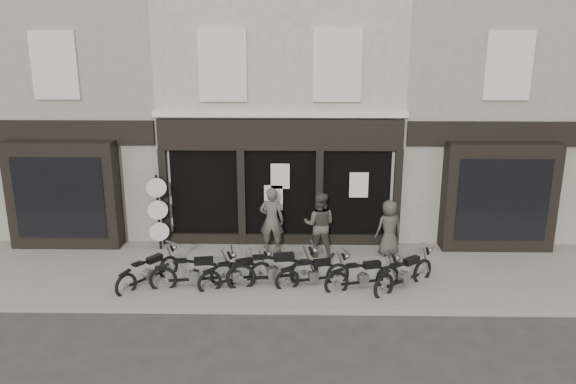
{
  "coord_description": "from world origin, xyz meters",
  "views": [
    {
      "loc": [
        0.51,
        -13.06,
        6.24
      ],
      "look_at": [
        0.25,
        1.6,
        2.11
      ],
      "focal_mm": 35.0,
      "sensor_mm": 36.0,
      "label": 1
    }
  ],
  "objects_px": {
    "motorcycle_0": "(149,273)",
    "motorcycle_1": "(195,275)",
    "motorcycle_5": "(363,278)",
    "man_centre": "(319,224)",
    "man_left": "(272,220)",
    "motorcycle_4": "(314,275)",
    "man_right": "(389,228)",
    "motorcycle_3": "(274,272)",
    "motorcycle_2": "(236,275)",
    "advert_sign_post": "(158,216)",
    "motorcycle_6": "(405,276)"
  },
  "relations": [
    {
      "from": "man_right",
      "to": "motorcycle_5",
      "type": "bearing_deg",
      "value": 45.75
    },
    {
      "from": "motorcycle_5",
      "to": "man_centre",
      "type": "height_order",
      "value": "man_centre"
    },
    {
      "from": "motorcycle_2",
      "to": "motorcycle_3",
      "type": "relative_size",
      "value": 0.78
    },
    {
      "from": "motorcycle_0",
      "to": "motorcycle_1",
      "type": "height_order",
      "value": "motorcycle_1"
    },
    {
      "from": "motorcycle_1",
      "to": "advert_sign_post",
      "type": "distance_m",
      "value": 3.0
    },
    {
      "from": "motorcycle_0",
      "to": "man_right",
      "type": "xyz_separation_m",
      "value": [
        6.39,
        2.06,
        0.55
      ]
    },
    {
      "from": "motorcycle_6",
      "to": "motorcycle_5",
      "type": "bearing_deg",
      "value": 144.82
    },
    {
      "from": "motorcycle_3",
      "to": "motorcycle_4",
      "type": "xyz_separation_m",
      "value": [
        1.01,
        -0.0,
        -0.08
      ]
    },
    {
      "from": "motorcycle_1",
      "to": "man_left",
      "type": "bearing_deg",
      "value": 41.78
    },
    {
      "from": "motorcycle_1",
      "to": "man_centre",
      "type": "relative_size",
      "value": 1.17
    },
    {
      "from": "motorcycle_2",
      "to": "motorcycle_3",
      "type": "xyz_separation_m",
      "value": [
        0.95,
        0.05,
        0.07
      ]
    },
    {
      "from": "motorcycle_1",
      "to": "motorcycle_2",
      "type": "relative_size",
      "value": 1.19
    },
    {
      "from": "motorcycle_6",
      "to": "advert_sign_post",
      "type": "bearing_deg",
      "value": 120.29
    },
    {
      "from": "motorcycle_5",
      "to": "motorcycle_4",
      "type": "bearing_deg",
      "value": 155.66
    },
    {
      "from": "motorcycle_5",
      "to": "man_left",
      "type": "relative_size",
      "value": 1.01
    },
    {
      "from": "motorcycle_3",
      "to": "motorcycle_4",
      "type": "relative_size",
      "value": 1.22
    },
    {
      "from": "motorcycle_5",
      "to": "man_centre",
      "type": "relative_size",
      "value": 1.04
    },
    {
      "from": "motorcycle_4",
      "to": "advert_sign_post",
      "type": "relative_size",
      "value": 0.81
    },
    {
      "from": "motorcycle_0",
      "to": "motorcycle_2",
      "type": "xyz_separation_m",
      "value": [
        2.25,
        -0.07,
        -0.0
      ]
    },
    {
      "from": "man_left",
      "to": "man_right",
      "type": "height_order",
      "value": "man_left"
    },
    {
      "from": "motorcycle_2",
      "to": "motorcycle_4",
      "type": "bearing_deg",
      "value": -24.48
    },
    {
      "from": "motorcycle_1",
      "to": "man_left",
      "type": "xyz_separation_m",
      "value": [
        1.84,
        2.34,
        0.67
      ]
    },
    {
      "from": "motorcycle_4",
      "to": "man_left",
      "type": "relative_size",
      "value": 0.99
    },
    {
      "from": "motorcycle_0",
      "to": "motorcycle_3",
      "type": "xyz_separation_m",
      "value": [
        3.19,
        -0.02,
        0.07
      ]
    },
    {
      "from": "motorcycle_2",
      "to": "man_right",
      "type": "distance_m",
      "value": 4.69
    },
    {
      "from": "motorcycle_1",
      "to": "motorcycle_2",
      "type": "xyz_separation_m",
      "value": [
        1.04,
        0.09,
        -0.04
      ]
    },
    {
      "from": "motorcycle_1",
      "to": "motorcycle_3",
      "type": "bearing_deg",
      "value": -6.11
    },
    {
      "from": "motorcycle_2",
      "to": "man_left",
      "type": "distance_m",
      "value": 2.49
    },
    {
      "from": "man_centre",
      "to": "advert_sign_post",
      "type": "distance_m",
      "value": 4.69
    },
    {
      "from": "motorcycle_2",
      "to": "motorcycle_3",
      "type": "bearing_deg",
      "value": -22.92
    },
    {
      "from": "motorcycle_2",
      "to": "motorcycle_4",
      "type": "xyz_separation_m",
      "value": [
        1.95,
        0.05,
        -0.0
      ]
    },
    {
      "from": "motorcycle_5",
      "to": "man_right",
      "type": "distance_m",
      "value": 2.5
    },
    {
      "from": "man_centre",
      "to": "motorcycle_5",
      "type": "bearing_deg",
      "value": 125.17
    },
    {
      "from": "motorcycle_2",
      "to": "man_left",
      "type": "xyz_separation_m",
      "value": [
        0.8,
        2.25,
        0.71
      ]
    },
    {
      "from": "motorcycle_4",
      "to": "advert_sign_post",
      "type": "xyz_separation_m",
      "value": [
        -4.47,
        2.38,
        0.78
      ]
    },
    {
      "from": "motorcycle_0",
      "to": "motorcycle_1",
      "type": "xyz_separation_m",
      "value": [
        1.2,
        -0.16,
        0.04
      ]
    },
    {
      "from": "motorcycle_3",
      "to": "man_centre",
      "type": "relative_size",
      "value": 1.25
    },
    {
      "from": "man_centre",
      "to": "man_left",
      "type": "bearing_deg",
      "value": -1.1
    },
    {
      "from": "motorcycle_4",
      "to": "man_right",
      "type": "xyz_separation_m",
      "value": [
        2.19,
        2.08,
        0.55
      ]
    },
    {
      "from": "man_left",
      "to": "advert_sign_post",
      "type": "xyz_separation_m",
      "value": [
        -3.31,
        0.18,
        0.06
      ]
    },
    {
      "from": "motorcycle_1",
      "to": "man_right",
      "type": "height_order",
      "value": "man_right"
    },
    {
      "from": "motorcycle_3",
      "to": "advert_sign_post",
      "type": "relative_size",
      "value": 0.99
    },
    {
      "from": "motorcycle_2",
      "to": "man_right",
      "type": "bearing_deg",
      "value": 1.27
    },
    {
      "from": "motorcycle_1",
      "to": "motorcycle_2",
      "type": "height_order",
      "value": "motorcycle_1"
    },
    {
      "from": "motorcycle_6",
      "to": "man_right",
      "type": "xyz_separation_m",
      "value": [
        -0.08,
        2.17,
        0.52
      ]
    },
    {
      "from": "motorcycle_2",
      "to": "motorcycle_5",
      "type": "height_order",
      "value": "motorcycle_5"
    },
    {
      "from": "motorcycle_3",
      "to": "motorcycle_5",
      "type": "relative_size",
      "value": 1.2
    },
    {
      "from": "motorcycle_3",
      "to": "motorcycle_6",
      "type": "height_order",
      "value": "motorcycle_3"
    },
    {
      "from": "motorcycle_3",
      "to": "man_right",
      "type": "bearing_deg",
      "value": 20.7
    },
    {
      "from": "motorcycle_1",
      "to": "man_right",
      "type": "distance_m",
      "value": 5.66
    }
  ]
}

